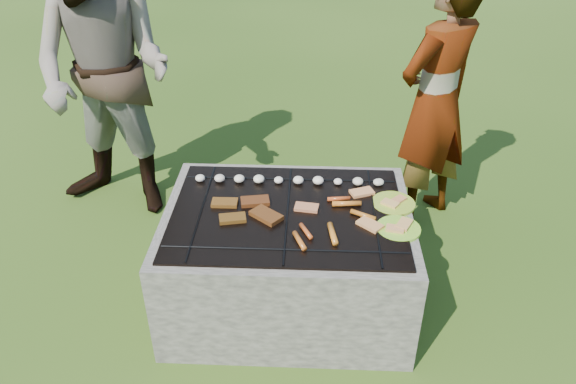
% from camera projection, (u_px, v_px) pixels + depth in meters
% --- Properties ---
extents(lawn, '(60.00, 60.00, 0.00)m').
position_uv_depth(lawn, '(288.00, 298.00, 3.25)').
color(lawn, '#244411').
rests_on(lawn, ground).
extents(fire_pit, '(1.30, 1.00, 0.62)m').
position_uv_depth(fire_pit, '(288.00, 261.00, 3.10)').
color(fire_pit, '#9C968A').
rests_on(fire_pit, ground).
extents(mushrooms, '(1.06, 0.06, 0.04)m').
position_uv_depth(mushrooms, '(292.00, 180.00, 3.15)').
color(mushrooms, white).
rests_on(mushrooms, fire_pit).
extents(pork_slabs, '(0.39, 0.27, 0.02)m').
position_uv_depth(pork_slabs, '(248.00, 210.00, 2.92)').
color(pork_slabs, '#9D651C').
rests_on(pork_slabs, fire_pit).
extents(sausages, '(0.42, 0.47, 0.03)m').
position_uv_depth(sausages, '(333.00, 221.00, 2.83)').
color(sausages, orange).
rests_on(sausages, fire_pit).
extents(bread_on_grate, '(0.46, 0.43, 0.02)m').
position_uv_depth(bread_on_grate, '(347.00, 208.00, 2.93)').
color(bread_on_grate, tan).
rests_on(bread_on_grate, fire_pit).
extents(plate_far, '(0.30, 0.30, 0.03)m').
position_uv_depth(plate_far, '(393.00, 203.00, 2.99)').
color(plate_far, yellow).
rests_on(plate_far, fire_pit).
extents(plate_near, '(0.24, 0.24, 0.03)m').
position_uv_depth(plate_near, '(399.00, 228.00, 2.80)').
color(plate_near, '#DFFF3C').
rests_on(plate_near, fire_pit).
extents(cook, '(0.73, 0.70, 1.69)m').
position_uv_depth(cook, '(436.00, 102.00, 3.53)').
color(cook, gray).
rests_on(cook, ground).
extents(bystander, '(1.13, 0.98, 1.98)m').
position_uv_depth(bystander, '(105.00, 74.00, 3.55)').
color(bystander, '#A39388').
rests_on(bystander, ground).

